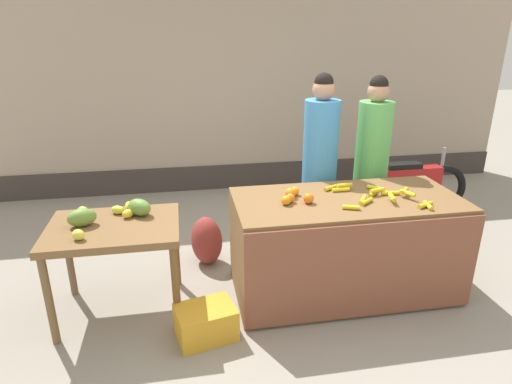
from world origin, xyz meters
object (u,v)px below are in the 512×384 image
at_px(produce_crate, 206,322).
at_px(produce_sack, 207,241).
at_px(vendor_woman_green_shirt, 371,166).
at_px(vendor_woman_blue_shirt, 319,168).
at_px(parked_motorcycle, 408,186).

distance_m(produce_crate, produce_sack, 1.15).
height_order(vendor_woman_green_shirt, produce_sack, vendor_woman_green_shirt).
distance_m(vendor_woman_blue_shirt, produce_crate, 1.87).
distance_m(vendor_woman_blue_shirt, vendor_woman_green_shirt, 0.56).
xyz_separation_m(parked_motorcycle, produce_sack, (-2.56, -0.75, -0.15)).
bearing_deg(produce_crate, vendor_woman_green_shirt, 33.37).
relative_size(vendor_woman_blue_shirt, parked_motorcycle, 1.17).
bearing_deg(parked_motorcycle, produce_crate, -144.45).
xyz_separation_m(vendor_woman_blue_shirt, produce_crate, (-1.23, -1.15, -0.81)).
bearing_deg(vendor_woman_blue_shirt, produce_crate, -137.01).
bearing_deg(produce_crate, produce_sack, 85.50).
xyz_separation_m(produce_crate, produce_sack, (0.09, 1.14, 0.12)).
height_order(parked_motorcycle, produce_crate, parked_motorcycle).
bearing_deg(produce_sack, produce_crate, -94.50).
distance_m(parked_motorcycle, produce_crate, 3.27).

